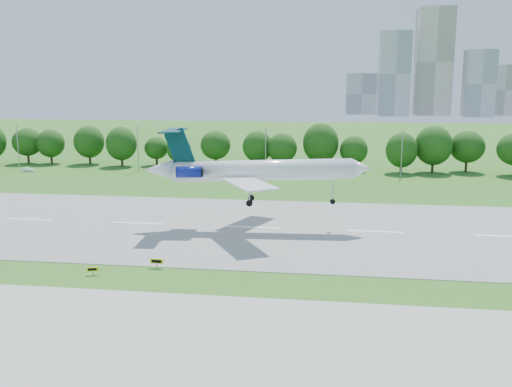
% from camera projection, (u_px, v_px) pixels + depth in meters
% --- Properties ---
extents(ground, '(600.00, 600.00, 0.00)m').
position_uv_depth(ground, '(71.00, 270.00, 73.46)').
color(ground, '#265F19').
rests_on(ground, ground).
extents(runway, '(400.00, 45.00, 0.08)m').
position_uv_depth(runway, '(138.00, 223.00, 97.76)').
color(runway, gray).
rests_on(runway, ground).
extents(tree_line, '(288.40, 8.40, 10.40)m').
position_uv_depth(tree_line, '(218.00, 146.00, 161.75)').
color(tree_line, '#382314').
rests_on(tree_line, ground).
extents(light_poles, '(175.90, 0.25, 12.19)m').
position_uv_depth(light_poles, '(201.00, 150.00, 152.34)').
color(light_poles, gray).
rests_on(light_poles, ground).
extents(skyline, '(127.00, 52.00, 80.00)m').
position_uv_depth(skyline, '(427.00, 75.00, 433.66)').
color(skyline, '#B2B2B7').
rests_on(skyline, ground).
extents(airliner, '(36.93, 26.85, 12.51)m').
position_uv_depth(airliner, '(251.00, 170.00, 93.06)').
color(airliner, white).
rests_on(airliner, ground).
extents(taxi_sign_centre, '(1.43, 0.55, 1.01)m').
position_uv_depth(taxi_sign_centre, '(93.00, 269.00, 71.33)').
color(taxi_sign_centre, gray).
rests_on(taxi_sign_centre, ground).
extents(taxi_sign_right, '(1.76, 0.27, 1.23)m').
position_uv_depth(taxi_sign_right, '(157.00, 261.00, 74.03)').
color(taxi_sign_right, gray).
rests_on(taxi_sign_right, ground).
extents(service_vehicle_a, '(3.48, 2.22, 1.08)m').
position_uv_depth(service_vehicle_a, '(27.00, 170.00, 155.77)').
color(service_vehicle_a, white).
rests_on(service_vehicle_a, ground).
extents(service_vehicle_b, '(3.31, 1.33, 1.13)m').
position_uv_depth(service_vehicle_b, '(177.00, 171.00, 154.05)').
color(service_vehicle_b, white).
rests_on(service_vehicle_b, ground).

